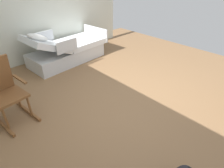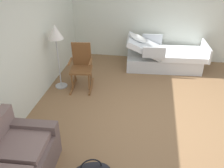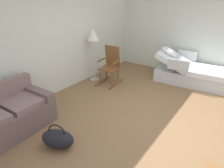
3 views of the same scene
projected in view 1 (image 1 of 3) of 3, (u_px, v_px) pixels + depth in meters
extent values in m
plane|color=olive|center=(124.00, 101.00, 3.54)|extent=(7.34, 7.34, 0.00)
cube|color=silver|center=(39.00, 6.00, 4.68)|extent=(0.10, 5.04, 2.70)
cube|color=silver|center=(67.00, 55.00, 5.01)|extent=(1.01, 1.99, 0.35)
cube|color=white|center=(80.00, 42.00, 5.18)|extent=(0.99, 1.22, 0.14)
cube|color=white|center=(46.00, 45.00, 4.44)|extent=(0.98, 0.99, 0.50)
ellipsoid|color=white|center=(37.00, 37.00, 4.22)|extent=(0.38, 0.52, 0.32)
cube|color=silver|center=(67.00, 46.00, 4.29)|extent=(0.08, 0.56, 0.28)
cube|color=silver|center=(44.00, 37.00, 4.87)|extent=(0.08, 0.56, 0.28)
cube|color=silver|center=(95.00, 33.00, 5.50)|extent=(0.95, 0.12, 0.36)
cylinder|color=black|center=(49.00, 74.00, 4.36)|extent=(0.10, 0.10, 0.10)
cylinder|color=black|center=(33.00, 65.00, 4.78)|extent=(0.10, 0.10, 0.10)
cylinder|color=black|center=(98.00, 54.00, 5.37)|extent=(0.10, 0.10, 0.10)
cylinder|color=black|center=(82.00, 48.00, 5.78)|extent=(0.10, 0.10, 0.10)
cube|color=brown|center=(3.00, 124.00, 2.98)|extent=(0.76, 0.13, 0.05)
cube|color=brown|center=(28.00, 111.00, 3.26)|extent=(0.76, 0.13, 0.05)
cylinder|color=brown|center=(29.00, 106.00, 3.03)|extent=(0.04, 0.04, 0.40)
cylinder|color=brown|center=(5.00, 118.00, 2.78)|extent=(0.04, 0.04, 0.40)
cylinder|color=brown|center=(18.00, 97.00, 3.23)|extent=(0.04, 0.04, 0.40)
cube|color=brown|center=(8.00, 97.00, 2.90)|extent=(0.52, 0.53, 0.04)
cube|color=brown|center=(20.00, 79.00, 2.93)|extent=(0.39, 0.09, 0.03)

